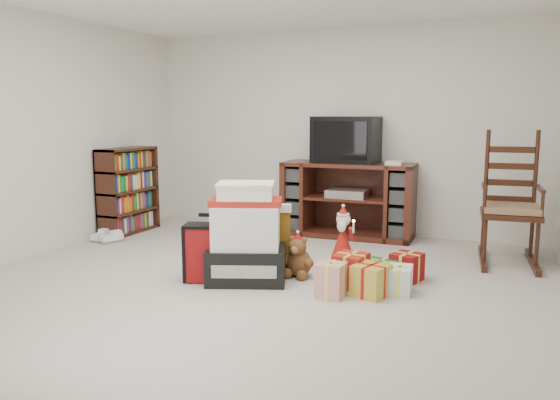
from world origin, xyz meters
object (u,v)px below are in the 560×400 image
object	(u,v)px
gift_cluster	(374,275)
red_suitcase	(209,253)
rocking_chair	(510,216)
sneaker_pair	(106,238)
mrs_claus_figurine	(215,233)
santa_figurine	(343,241)
crt_television	(346,140)
teddy_bear	(298,259)
gift_pile	(246,239)
tv_stand	(348,200)
bookshelf	(128,192)

from	to	relation	value
gift_cluster	red_suitcase	bearing A→B (deg)	-165.30
red_suitcase	rocking_chair	bearing A→B (deg)	18.22
rocking_chair	sneaker_pair	size ratio (longest dim) A/B	4.07
mrs_claus_figurine	santa_figurine	bearing A→B (deg)	7.45
rocking_chair	mrs_claus_figurine	size ratio (longest dim) A/B	2.40
gift_cluster	crt_television	distance (m)	2.31
rocking_chair	crt_television	world-z (taller)	crt_television
rocking_chair	teddy_bear	world-z (taller)	rocking_chair
teddy_bear	sneaker_pair	distance (m)	2.57
gift_pile	mrs_claus_figurine	world-z (taller)	gift_pile
tv_stand	mrs_claus_figurine	size ratio (longest dim) A/B	2.79
red_suitcase	santa_figurine	xyz separation A→B (m)	(0.89, 1.07, -0.04)
tv_stand	gift_pile	world-z (taller)	tv_stand
bookshelf	red_suitcase	xyz separation A→B (m)	(1.95, -1.37, -0.25)
gift_pile	teddy_bear	size ratio (longest dim) A/B	2.35
crt_television	santa_figurine	bearing A→B (deg)	-74.28
santa_figurine	mrs_claus_figurine	world-z (taller)	santa_figurine
tv_stand	gift_cluster	size ratio (longest dim) A/B	1.63
tv_stand	crt_television	bearing A→B (deg)	151.01
teddy_bear	crt_television	size ratio (longest dim) A/B	0.49
red_suitcase	sneaker_pair	world-z (taller)	red_suitcase
rocking_chair	sneaker_pair	bearing A→B (deg)	-173.27
tv_stand	mrs_claus_figurine	xyz separation A→B (m)	(-1.06, -1.34, -0.23)
teddy_bear	mrs_claus_figurine	world-z (taller)	mrs_claus_figurine
teddy_bear	santa_figurine	bearing A→B (deg)	69.84
rocking_chair	crt_television	size ratio (longest dim) A/B	1.83
gift_pile	sneaker_pair	world-z (taller)	gift_pile
rocking_chair	teddy_bear	bearing A→B (deg)	-148.39
tv_stand	gift_cluster	bearing A→B (deg)	-69.36
red_suitcase	crt_television	size ratio (longest dim) A/B	0.81
teddy_bear	mrs_claus_figurine	xyz separation A→B (m)	(-1.12, 0.44, 0.06)
gift_pile	crt_television	xyz separation A→B (m)	(0.26, 2.12, 0.78)
red_suitcase	gift_cluster	bearing A→B (deg)	-3.18
bookshelf	sneaker_pair	distance (m)	0.70
rocking_chair	mrs_claus_figurine	distance (m)	3.00
teddy_bear	mrs_claus_figurine	distance (m)	1.21
sneaker_pair	gift_pile	bearing A→B (deg)	-9.85
santa_figurine	crt_television	xyz separation A→B (m)	(-0.34, 1.19, 0.94)
bookshelf	crt_television	size ratio (longest dim) A/B	1.42
gift_pile	gift_cluster	distance (m)	1.13
crt_television	teddy_bear	bearing A→B (deg)	-86.67
red_suitcase	tv_stand	bearing A→B (deg)	57.14
santa_figurine	crt_television	world-z (taller)	crt_television
tv_stand	bookshelf	xyz separation A→B (m)	(-2.55, -0.87, 0.06)
bookshelf	sneaker_pair	xyz separation A→B (m)	(0.08, -0.52, -0.46)
teddy_bear	sneaker_pair	bearing A→B (deg)	171.18
tv_stand	gift_pile	xyz separation A→B (m)	(-0.30, -2.10, -0.07)
teddy_bear	sneaker_pair	xyz separation A→B (m)	(-2.54, 0.39, -0.11)
gift_cluster	crt_television	xyz separation A→B (m)	(-0.82, 1.90, 1.04)
rocking_chair	red_suitcase	distance (m)	2.98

